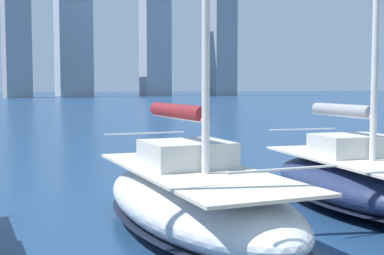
# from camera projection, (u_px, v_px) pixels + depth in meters

# --- Properties ---
(sailboat_grey) EXTENTS (4.04, 7.19, 10.84)m
(sailboat_grey) POSITION_uv_depth(u_px,v_px,m) (359.00, 179.00, 13.54)
(sailboat_grey) COLOR navy
(sailboat_grey) RESTS_ON ground
(sailboat_maroon) EXTENTS (3.24, 7.50, 9.61)m
(sailboat_maroon) POSITION_uv_depth(u_px,v_px,m) (194.00, 198.00, 11.14)
(sailboat_maroon) COLOR silver
(sailboat_maroon) RESTS_ON ground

